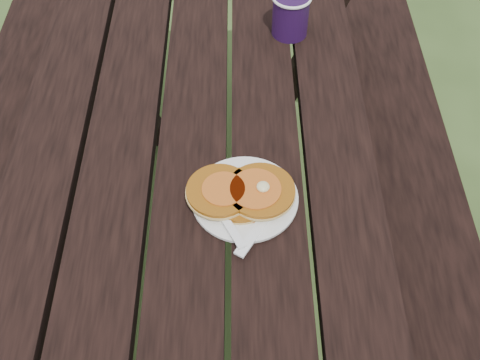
{
  "coord_description": "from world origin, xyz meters",
  "views": [
    {
      "loc": [
        0.09,
        -0.9,
        1.68
      ],
      "look_at": [
        0.1,
        -0.2,
        0.8
      ],
      "focal_mm": 45.0,
      "sensor_mm": 36.0,
      "label": 1
    }
  ],
  "objects_px": {
    "plate": "(245,199)",
    "pancake_stack": "(241,192)",
    "picnic_table": "(202,224)",
    "coffee_cup": "(291,12)"
  },
  "relations": [
    {
      "from": "plate",
      "to": "pancake_stack",
      "type": "bearing_deg",
      "value": 167.43
    },
    {
      "from": "plate",
      "to": "coffee_cup",
      "type": "height_order",
      "value": "coffee_cup"
    },
    {
      "from": "plate",
      "to": "coffee_cup",
      "type": "relative_size",
      "value": 1.88
    },
    {
      "from": "plate",
      "to": "pancake_stack",
      "type": "relative_size",
      "value": 0.96
    },
    {
      "from": "picnic_table",
      "to": "coffee_cup",
      "type": "bearing_deg",
      "value": 54.07
    },
    {
      "from": "coffee_cup",
      "to": "picnic_table",
      "type": "bearing_deg",
      "value": -125.93
    },
    {
      "from": "picnic_table",
      "to": "pancake_stack",
      "type": "bearing_deg",
      "value": -63.97
    },
    {
      "from": "plate",
      "to": "pancake_stack",
      "type": "height_order",
      "value": "pancake_stack"
    },
    {
      "from": "picnic_table",
      "to": "pancake_stack",
      "type": "height_order",
      "value": "pancake_stack"
    },
    {
      "from": "picnic_table",
      "to": "plate",
      "type": "distance_m",
      "value": 0.45
    }
  ]
}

